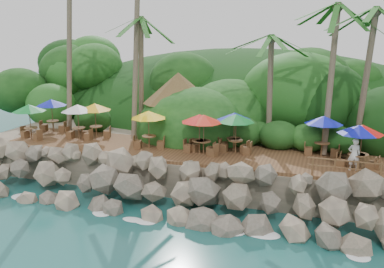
% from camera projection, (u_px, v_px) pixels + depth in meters
% --- Properties ---
extents(ground, '(140.00, 140.00, 0.00)m').
position_uv_depth(ground, '(155.00, 223.00, 21.32)').
color(ground, '#19514F').
rests_on(ground, ground).
extents(land_base, '(32.00, 25.20, 2.10)m').
position_uv_depth(land_base, '(228.00, 134.00, 35.79)').
color(land_base, gray).
rests_on(land_base, ground).
extents(jungle_hill, '(44.80, 28.00, 15.40)m').
position_uv_depth(jungle_hill, '(245.00, 128.00, 42.94)').
color(jungle_hill, '#143811').
rests_on(jungle_hill, ground).
extents(seawall, '(29.00, 4.00, 2.30)m').
position_uv_depth(seawall, '(169.00, 189.00, 22.89)').
color(seawall, gray).
rests_on(seawall, ground).
extents(terrace, '(26.00, 5.00, 0.20)m').
position_uv_depth(terrace, '(192.00, 152.00, 26.31)').
color(terrace, brown).
rests_on(terrace, land_base).
extents(jungle_foliage, '(44.00, 16.00, 12.00)m').
position_uv_depth(jungle_foliage, '(225.00, 149.00, 35.12)').
color(jungle_foliage, '#143811').
rests_on(jungle_foliage, ground).
extents(foam_line, '(25.20, 0.80, 0.06)m').
position_uv_depth(foam_line, '(158.00, 220.00, 21.59)').
color(foam_line, white).
rests_on(foam_line, ground).
extents(palapa, '(5.25, 5.25, 4.60)m').
position_uv_depth(palapa, '(178.00, 88.00, 29.75)').
color(palapa, brown).
rests_on(palapa, ground).
extents(dining_clusters, '(24.09, 4.78, 2.50)m').
position_uv_depth(dining_clusters, '(183.00, 118.00, 26.18)').
color(dining_clusters, brown).
rests_on(dining_clusters, terrace).
extents(railing, '(6.10, 0.10, 1.00)m').
position_uv_depth(railing, '(369.00, 169.00, 20.78)').
color(railing, brown).
rests_on(railing, terrace).
extents(waiter, '(0.72, 0.53, 1.81)m').
position_uv_depth(waiter, '(354.00, 155.00, 22.30)').
color(waiter, white).
rests_on(waiter, terrace).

